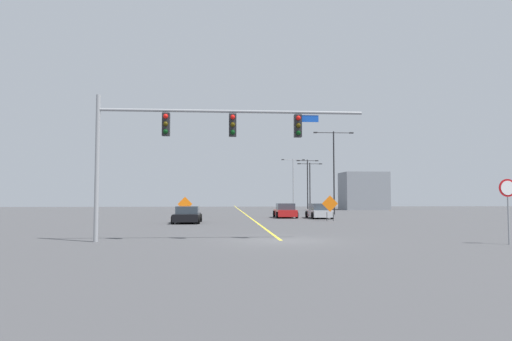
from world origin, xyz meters
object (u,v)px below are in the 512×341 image
(traffic_signal_assembly, at_px, (196,133))
(car_red_far, at_px, (285,211))
(street_lamp_mid_right, at_px, (308,180))
(street_lamp_far_left, at_px, (293,179))
(stop_sign, at_px, (508,198))
(car_silver_near, at_px, (319,211))
(street_lamp_mid_left, at_px, (334,165))
(car_black_mid, at_px, (187,215))
(street_lamp_near_right, at_px, (310,182))
(construction_sign_left_shoulder, at_px, (185,205))
(construction_sign_left_lane, at_px, (330,205))

(traffic_signal_assembly, xyz_separation_m, car_red_far, (7.26, 22.73, -4.29))
(street_lamp_mid_right, bearing_deg, street_lamp_far_left, 90.42)
(traffic_signal_assembly, distance_m, stop_sign, 13.82)
(car_silver_near, bearing_deg, stop_sign, -82.85)
(street_lamp_far_left, distance_m, car_silver_near, 35.24)
(street_lamp_far_left, height_order, street_lamp_mid_right, street_lamp_far_left)
(street_lamp_mid_left, height_order, car_black_mid, street_lamp_mid_left)
(street_lamp_far_left, xyz_separation_m, street_lamp_mid_left, (0.63, -25.94, 0.57))
(street_lamp_mid_right, height_order, car_red_far, street_lamp_mid_right)
(street_lamp_near_right, distance_m, street_lamp_mid_left, 15.28)
(construction_sign_left_shoulder, bearing_deg, street_lamp_mid_left, 25.34)
(stop_sign, relative_size, street_lamp_mid_right, 0.38)
(stop_sign, bearing_deg, car_black_mid, 130.64)
(car_silver_near, bearing_deg, car_red_far, 156.40)
(car_black_mid, bearing_deg, construction_sign_left_lane, 8.71)
(stop_sign, distance_m, construction_sign_left_shoulder, 29.47)
(street_lamp_mid_right, relative_size, car_black_mid, 1.69)
(construction_sign_left_lane, relative_size, car_red_far, 0.53)
(street_lamp_mid_right, relative_size, construction_sign_left_shoulder, 3.63)
(street_lamp_far_left, height_order, car_silver_near, street_lamp_far_left)
(traffic_signal_assembly, bearing_deg, car_silver_near, 64.34)
(construction_sign_left_lane, xyz_separation_m, construction_sign_left_shoulder, (-12.48, 6.01, -0.09))
(street_lamp_near_right, distance_m, car_black_mid, 34.66)
(street_lamp_far_left, bearing_deg, traffic_signal_assembly, -103.33)
(traffic_signal_assembly, xyz_separation_m, construction_sign_left_lane, (10.17, 16.58, -3.57))
(construction_sign_left_lane, height_order, car_black_mid, construction_sign_left_lane)
(street_lamp_far_left, bearing_deg, stop_sign, -90.05)
(construction_sign_left_lane, xyz_separation_m, car_red_far, (-2.91, 6.15, -0.72))
(street_lamp_far_left, xyz_separation_m, construction_sign_left_shoulder, (-15.64, -33.64, -3.81))
(street_lamp_mid_left, distance_m, construction_sign_left_lane, 14.86)
(construction_sign_left_shoulder, bearing_deg, car_silver_near, -5.38)
(street_lamp_mid_left, distance_m, car_black_mid, 22.46)
(construction_sign_left_lane, bearing_deg, street_lamp_mid_left, 74.57)
(car_black_mid, bearing_deg, stop_sign, -49.36)
(construction_sign_left_lane, xyz_separation_m, car_silver_near, (0.12, 4.83, -0.69))
(car_red_far, bearing_deg, car_silver_near, -23.60)
(stop_sign, bearing_deg, traffic_signal_assembly, 169.72)
(street_lamp_near_right, bearing_deg, car_black_mid, -116.95)
(traffic_signal_assembly, xyz_separation_m, street_lamp_far_left, (13.33, 56.24, 0.14))
(street_lamp_near_right, height_order, construction_sign_left_lane, street_lamp_near_right)
(traffic_signal_assembly, relative_size, car_red_far, 3.06)
(street_lamp_near_right, distance_m, construction_sign_left_shoulder, 28.37)
(street_lamp_mid_right, bearing_deg, car_silver_near, -98.03)
(stop_sign, xyz_separation_m, street_lamp_far_left, (0.06, 58.65, 3.12))
(stop_sign, xyz_separation_m, construction_sign_left_lane, (-3.10, 18.99, -0.60))
(street_lamp_near_right, bearing_deg, stop_sign, -91.02)
(stop_sign, height_order, car_red_far, stop_sign)
(stop_sign, bearing_deg, car_red_far, 103.45)
(car_black_mid, bearing_deg, street_lamp_near_right, 63.05)
(car_red_far, distance_m, car_black_mid, 11.81)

